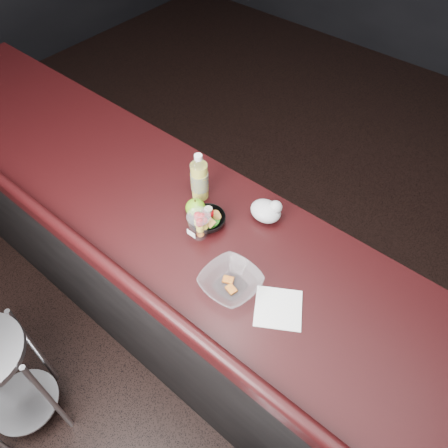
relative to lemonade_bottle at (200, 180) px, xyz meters
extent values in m
plane|color=black|center=(0.18, -0.44, -1.11)|extent=(8.00, 8.00, 0.00)
cube|color=black|center=(0.18, -0.14, -0.62)|extent=(4.00, 0.65, 0.98)
cube|color=black|center=(0.18, -0.14, -0.11)|extent=(4.06, 0.71, 0.04)
cylinder|color=#B1B1B6|center=(-0.30, -1.00, -0.93)|extent=(0.32, 0.32, 0.01)
cylinder|color=#B1B1B6|center=(-0.38, -0.82, -0.75)|extent=(0.02, 0.02, 0.72)
cylinder|color=#B1B1B6|center=(-0.12, -0.91, -0.75)|extent=(0.02, 0.02, 0.72)
cylinder|color=gold|center=(0.00, 0.00, -0.01)|extent=(0.07, 0.07, 0.17)
cylinder|color=white|center=(0.00, 0.00, -0.01)|extent=(0.07, 0.07, 0.17)
cone|color=white|center=(0.00, 0.00, 0.09)|extent=(0.07, 0.07, 0.03)
cylinder|color=white|center=(0.00, 0.00, 0.12)|extent=(0.03, 0.03, 0.02)
cylinder|color=#072D99|center=(0.00, 0.00, -0.01)|extent=(0.07, 0.07, 0.08)
ellipsoid|color=white|center=(0.14, -0.16, 0.01)|extent=(0.09, 0.09, 0.05)
ellipsoid|color=#408A0F|center=(0.06, -0.09, -0.06)|extent=(0.08, 0.08, 0.07)
cylinder|color=black|center=(0.06, -0.09, -0.02)|extent=(0.01, 0.01, 0.01)
ellipsoid|color=silver|center=(0.28, 0.08, -0.06)|extent=(0.13, 0.11, 0.08)
sphere|color=silver|center=(0.32, 0.09, -0.03)|extent=(0.05, 0.05, 0.05)
imported|color=black|center=(0.13, -0.10, -0.07)|extent=(0.15, 0.15, 0.05)
cylinder|color=#0F470C|center=(0.13, -0.10, -0.06)|extent=(0.10, 0.10, 0.01)
ellipsoid|color=#9F060D|center=(0.13, -0.09, -0.04)|extent=(0.05, 0.05, 0.04)
cylinder|color=beige|center=(0.13, -0.09, -0.02)|extent=(0.03, 0.03, 0.01)
ellipsoid|color=white|center=(0.10, -0.12, -0.05)|extent=(0.03, 0.03, 0.04)
imported|color=silver|center=(0.38, -0.27, -0.07)|extent=(0.22, 0.22, 0.05)
cube|color=#990F0C|center=(0.37, -0.26, -0.08)|extent=(0.05, 0.04, 0.01)
cube|color=#990F0C|center=(0.40, -0.28, -0.08)|extent=(0.04, 0.04, 0.01)
cube|color=white|center=(0.57, -0.23, -0.09)|extent=(0.22, 0.22, 0.00)
camera|label=1|loc=(0.91, -0.93, 1.23)|focal=35.00mm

